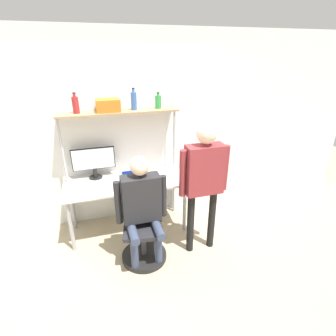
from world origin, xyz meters
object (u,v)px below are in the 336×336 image
person_seated (142,203)px  person_standing (204,174)px  bottle_green (158,102)px  cell_phone (154,183)px  laptop (133,182)px  bottle_red (76,105)px  storage_box (108,105)px  bottle_blue (134,101)px  office_chair (143,237)px  monitor (94,161)px

person_seated → person_standing: (0.75, -0.02, 0.27)m
bottle_green → cell_phone: bearing=-114.2°
laptop → person_standing: 0.97m
bottle_red → bottle_green: bottle_red is taller
person_standing → cell_phone: bearing=131.8°
storage_box → person_standing: bearing=-43.9°
person_seated → cell_phone: bearing=62.1°
bottle_blue → person_standing: bearing=-55.8°
bottle_red → bottle_blue: (0.73, 0.00, 0.01)m
storage_box → laptop: bearing=-60.5°
office_chair → bottle_blue: (0.11, 0.86, 1.52)m
monitor → storage_box: storage_box is taller
person_seated → laptop: bearing=90.6°
office_chair → person_seated: size_ratio=0.69×
cell_phone → person_seated: bearing=-117.9°
bottle_blue → bottle_red: bearing=180.0°
person_seated → bottle_red: size_ratio=5.38×
laptop → person_seated: person_seated is taller
cell_phone → bottle_green: bottle_green is taller
laptop → bottle_blue: 1.06m
monitor → cell_phone: size_ratio=3.85×
office_chair → storage_box: 1.72m
person_standing → storage_box: bearing=136.1°
person_standing → bottle_green: bearing=107.9°
person_standing → storage_box: (-0.96, 0.93, 0.68)m
person_standing → office_chair: bearing=175.0°
laptop → person_standing: person_standing is taller
office_chair → person_standing: size_ratio=0.55×
office_chair → bottle_red: 1.84m
office_chair → person_standing: (0.74, -0.06, 0.79)m
cell_phone → bottle_red: (-0.88, 0.39, 1.03)m
laptop → bottle_blue: size_ratio=1.06×
person_standing → bottle_red: (-1.35, 0.93, 0.71)m
cell_phone → person_seated: person_seated is taller
bottle_red → bottle_blue: size_ratio=0.90×
cell_phone → storage_box: storage_box is taller
storage_box → monitor: bearing=173.7°
person_standing → storage_box: storage_box is taller
laptop → bottle_red: (-0.60, 0.37, 0.97)m
monitor → person_standing: size_ratio=0.34×
laptop → bottle_blue: (0.13, 0.37, 0.99)m
bottle_blue → storage_box: (-0.33, -0.00, -0.04)m
monitor → bottle_red: bearing=-167.7°
bottle_red → bottle_green: 1.05m
bottle_green → office_chair: bearing=-117.1°
bottle_red → storage_box: (0.39, -0.00, -0.03)m
office_chair → cell_phone: bearing=60.5°
bottle_red → storage_box: bearing=-0.0°
storage_box → bottle_blue: bearing=0.0°
person_seated → bottle_red: bottle_red is taller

